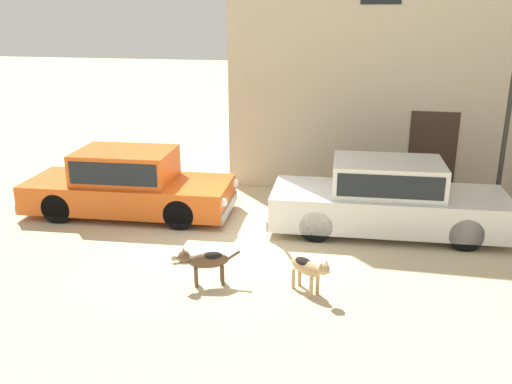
{
  "coord_description": "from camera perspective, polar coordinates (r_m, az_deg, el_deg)",
  "views": [
    {
      "loc": [
        2.55,
        -10.01,
        4.32
      ],
      "look_at": [
        0.41,
        0.2,
        0.9
      ],
      "focal_mm": 38.84,
      "sensor_mm": 36.0,
      "label": 1
    }
  ],
  "objects": [
    {
      "name": "stray_dog_spotted",
      "position": [
        9.16,
        -5.21,
        -7.02
      ],
      "size": [
        1.03,
        0.47,
        0.67
      ],
      "rotation": [
        0.0,
        0.0,
        3.52
      ],
      "color": "brown",
      "rests_on": "ground_plane"
    },
    {
      "name": "street_lamp",
      "position": [
        12.64,
        24.73,
        8.63
      ],
      "size": [
        0.22,
        0.22,
        4.07
      ],
      "color": "#2D2B28",
      "rests_on": "ground_plane"
    },
    {
      "name": "parked_sedan_nearest",
      "position": [
        12.52,
        -13.03,
        0.93
      ],
      "size": [
        4.71,
        1.99,
        1.45
      ],
      "rotation": [
        0.0,
        0.0,
        0.06
      ],
      "color": "#D15619",
      "rests_on": "ground_plane"
    },
    {
      "name": "stray_cat",
      "position": [
        10.15,
        -7.26,
        -6.77
      ],
      "size": [
        0.62,
        0.35,
        0.15
      ],
      "rotation": [
        0.0,
        0.0,
        3.54
      ],
      "color": "gray",
      "rests_on": "ground_plane"
    },
    {
      "name": "ground_plane",
      "position": [
        11.2,
        -2.26,
        -4.56
      ],
      "size": [
        80.0,
        80.0,
        0.0
      ],
      "primitive_type": "plane",
      "color": "#CCB78E"
    },
    {
      "name": "parked_sedan_second",
      "position": [
        11.52,
        13.4,
        -0.51
      ],
      "size": [
        4.91,
        1.95,
        1.49
      ],
      "rotation": [
        0.0,
        0.0,
        0.05
      ],
      "color": "silver",
      "rests_on": "ground_plane"
    },
    {
      "name": "stray_dog_tan",
      "position": [
        8.9,
        5.42,
        -7.78
      ],
      "size": [
        0.86,
        0.7,
        0.67
      ],
      "rotation": [
        0.0,
        0.0,
        5.61
      ],
      "color": "tan",
      "rests_on": "ground_plane"
    }
  ]
}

